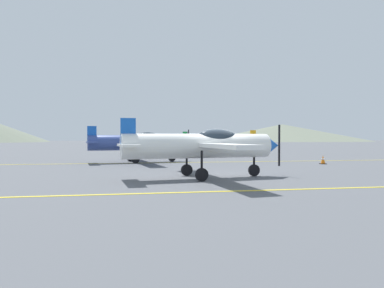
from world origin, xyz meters
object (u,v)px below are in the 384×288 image
object	(u,v)px
airplane_mid	(139,142)
airplane_back	(160,140)
traffic_cone_front	(323,160)
airplane_near	(204,145)
airplane_far	(223,141)

from	to	relation	value
airplane_mid	airplane_back	world-z (taller)	same
airplane_mid	airplane_back	bearing A→B (deg)	81.31
airplane_back	traffic_cone_front	xyz separation A→B (m)	(8.97, -22.95, -1.14)
airplane_back	traffic_cone_front	world-z (taller)	airplane_back
airplane_mid	airplane_back	distance (m)	19.45
airplane_near	airplane_mid	bearing A→B (deg)	104.13
airplane_near	airplane_far	size ratio (longest dim) A/B	1.00
airplane_near	airplane_back	bearing A→B (deg)	89.24
airplane_mid	airplane_far	size ratio (longest dim) A/B	1.00
airplane_near	airplane_far	world-z (taller)	same
airplane_far	airplane_back	xyz separation A→B (m)	(-5.79, 9.17, 0.00)
airplane_near	airplane_back	size ratio (longest dim) A/B	1.00
airplane_mid	airplane_far	world-z (taller)	same
airplane_mid	traffic_cone_front	bearing A→B (deg)	-17.38
airplane_mid	traffic_cone_front	size ratio (longest dim) A/B	14.32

